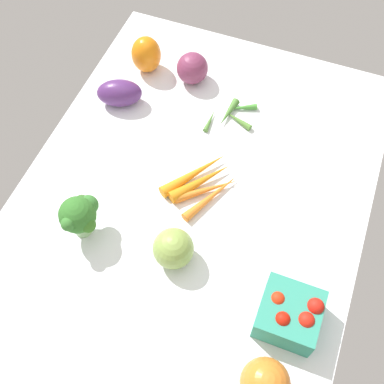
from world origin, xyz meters
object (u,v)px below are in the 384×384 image
(carrot_bunch, at_px, (202,183))
(heirloom_tomato_orange, at_px, (265,383))
(heirloom_tomato_green, at_px, (173,248))
(bell_pepper_orange, at_px, (146,54))
(broccoli_head, at_px, (79,215))
(berry_basket, at_px, (290,314))
(red_onion_center, at_px, (192,68))
(okra_pile, at_px, (231,114))
(eggplant, at_px, (119,93))

(carrot_bunch, height_order, heirloom_tomato_orange, heirloom_tomato_orange)
(heirloom_tomato_green, bearing_deg, bell_pepper_orange, 29.31)
(heirloom_tomato_green, relative_size, heirloom_tomato_orange, 0.95)
(broccoli_head, bearing_deg, bell_pepper_orange, 7.69)
(bell_pepper_orange, xyz_separation_m, berry_basket, (-0.52, -0.52, -0.01))
(heirloom_tomato_green, bearing_deg, broccoli_head, 92.61)
(red_onion_center, relative_size, heirloom_tomato_green, 0.96)
(okra_pile, relative_size, broccoli_head, 1.13)
(heirloom_tomato_green, bearing_deg, eggplant, 39.39)
(heirloom_tomato_green, bearing_deg, red_onion_center, 16.51)
(red_onion_center, bearing_deg, eggplant, 134.12)
(red_onion_center, xyz_separation_m, berry_basket, (-0.53, -0.40, -0.00))
(carrot_bunch, bearing_deg, red_onion_center, 24.53)
(heirloom_tomato_orange, bearing_deg, broccoli_head, 68.95)
(heirloom_tomato_orange, xyz_separation_m, broccoli_head, (0.17, 0.45, 0.02))
(carrot_bunch, distance_m, broccoli_head, 0.28)
(heirloom_tomato_orange, bearing_deg, red_onion_center, 30.35)
(carrot_bunch, height_order, eggplant, eggplant)
(heirloom_tomato_green, distance_m, heirloom_tomato_orange, 0.30)
(okra_pile, xyz_separation_m, carrot_bunch, (-0.22, -0.00, 0.00))
(okra_pile, relative_size, berry_basket, 1.09)
(okra_pile, bearing_deg, heirloom_tomato_orange, -156.27)
(berry_basket, relative_size, broccoli_head, 1.04)
(red_onion_center, height_order, broccoli_head, broccoli_head)
(bell_pepper_orange, relative_size, carrot_bunch, 0.50)
(carrot_bunch, relative_size, berry_basket, 1.78)
(okra_pile, xyz_separation_m, heirloom_tomato_green, (-0.40, -0.01, 0.03))
(berry_basket, height_order, broccoli_head, broccoli_head)
(red_onion_center, height_order, heirloom_tomato_green, heirloom_tomato_green)
(red_onion_center, bearing_deg, bell_pepper_orange, 92.74)
(okra_pile, distance_m, berry_basket, 0.52)
(broccoli_head, bearing_deg, heirloom_tomato_green, -87.39)
(berry_basket, xyz_separation_m, eggplant, (0.39, 0.54, -0.00))
(okra_pile, height_order, berry_basket, berry_basket)
(red_onion_center, xyz_separation_m, carrot_bunch, (-0.30, -0.14, -0.03))
(okra_pile, bearing_deg, broccoli_head, 154.93)
(red_onion_center, relative_size, broccoli_head, 0.74)
(okra_pile, height_order, bell_pepper_orange, bell_pepper_orange)
(red_onion_center, relative_size, berry_basket, 0.71)
(okra_pile, relative_size, bell_pepper_orange, 1.23)
(okra_pile, distance_m, heirloom_tomato_orange, 0.64)
(berry_basket, bearing_deg, red_onion_center, 37.05)
(red_onion_center, distance_m, broccoli_head, 0.49)
(berry_basket, bearing_deg, heirloom_tomato_green, 80.04)
(bell_pepper_orange, xyz_separation_m, carrot_bunch, (-0.29, -0.26, -0.04))
(heirloom_tomato_green, distance_m, carrot_bunch, 0.19)
(red_onion_center, bearing_deg, berry_basket, -142.95)
(okra_pile, distance_m, heirloom_tomato_green, 0.40)
(red_onion_center, distance_m, carrot_bunch, 0.33)
(red_onion_center, xyz_separation_m, bell_pepper_orange, (-0.01, 0.12, 0.01))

